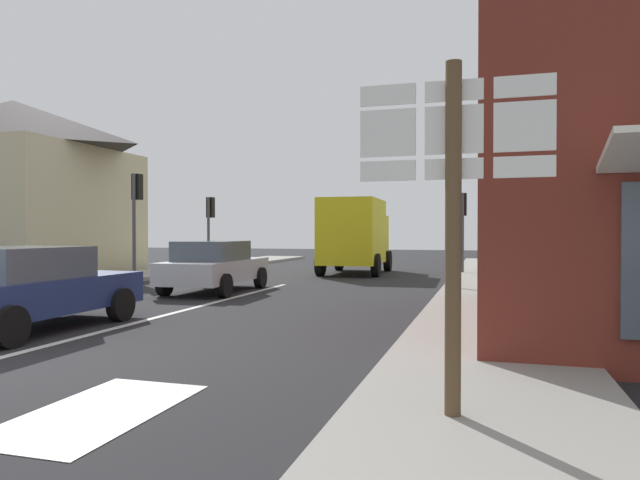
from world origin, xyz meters
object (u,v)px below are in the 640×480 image
traffic_light_far_left (210,216)px  traffic_light_far_right (463,214)px  traffic_light_near_right (453,209)px  sedan_near (27,288)px  delivery_truck (355,234)px  sedan_far (215,266)px  traffic_light_near_left (136,202)px  route_sign_post (453,200)px

traffic_light_far_left → traffic_light_far_right: size_ratio=1.00×
traffic_light_near_right → sedan_near: bearing=-127.1°
delivery_truck → traffic_light_far_left: (-6.54, -0.19, 0.77)m
delivery_truck → sedan_far: bearing=-105.4°
traffic_light_far_right → sedan_near: bearing=-113.7°
sedan_near → traffic_light_far_right: (6.72, 15.35, 1.67)m
sedan_near → sedan_far: same height
traffic_light_near_right → delivery_truck: bearing=125.1°
sedan_far → delivery_truck: 8.56m
delivery_truck → traffic_light_far_right: 4.40m
traffic_light_near_right → traffic_light_far_left: traffic_light_far_left is taller
sedan_far → traffic_light_near_right: traffic_light_near_right is taller
delivery_truck → traffic_light_near_right: 7.54m
delivery_truck → traffic_light_far_left: size_ratio=1.55×
traffic_light_near_right → traffic_light_near_left: traffic_light_near_left is taller
route_sign_post → traffic_light_far_right: (-0.69, 18.38, 0.42)m
route_sign_post → delivery_truck: bearing=105.5°
sedan_near → delivery_truck: 15.25m
delivery_truck → traffic_light_near_left: 8.76m
sedan_far → traffic_light_far_left: bearing=118.1°
sedan_near → traffic_light_far_left: 15.50m
traffic_light_near_right → traffic_light_far_left: (-10.85, 5.95, 0.03)m
traffic_light_far_left → sedan_near: bearing=-74.5°
traffic_light_far_right → traffic_light_near_left: traffic_light_near_left is taller
sedan_far → traffic_light_far_right: traffic_light_far_right is taller
sedan_far → sedan_near: bearing=-91.2°
route_sign_post → traffic_light_near_right: size_ratio=0.99×
route_sign_post → traffic_light_near_right: traffic_light_near_right is taller
delivery_truck → route_sign_post: (5.01, -18.06, 0.35)m
sedan_near → traffic_light_near_left: size_ratio=1.12×
route_sign_post → sedan_near: bearing=157.8°
traffic_light_near_right → traffic_light_near_left: 10.87m
traffic_light_far_left → delivery_truck: bearing=1.6°
route_sign_post → traffic_light_far_right: size_ratio=0.98×
route_sign_post → traffic_light_near_left: 16.92m
sedan_near → traffic_light_far_left: (-4.13, 14.84, 1.66)m
route_sign_post → traffic_light_far_right: bearing=92.2°
traffic_light_near_right → traffic_light_near_left: (-10.85, 0.42, 0.39)m
traffic_light_far_right → sedan_far: bearing=-127.7°
traffic_light_far_left → traffic_light_near_left: size_ratio=0.87×
traffic_light_far_left → route_sign_post: bearing=-57.1°
sedan_near → sedan_far: 6.83m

